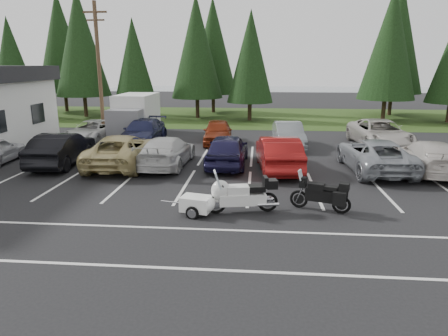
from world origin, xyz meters
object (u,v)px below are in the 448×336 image
car_far_2 (218,132)px  adventure_motorcycle (320,191)px  utility_pole (99,69)px  car_near_6 (374,155)px  car_far_3 (288,135)px  box_truck (133,116)px  car_far_4 (380,133)px  car_near_1 (62,149)px  car_near_3 (167,151)px  car_near_2 (122,150)px  car_near_7 (429,157)px  cargo_trailer (196,206)px  car_far_1 (143,132)px  car_far_0 (93,131)px  car_near_5 (278,153)px  car_near_4 (227,150)px  touring_motorcycle (242,192)px

car_far_2 → adventure_motorcycle: (4.81, -11.90, -0.05)m
utility_pole → car_near_6: bearing=-25.3°
adventure_motorcycle → car_far_3: bearing=110.6°
box_truck → car_far_4: bearing=-7.7°
car_near_1 → car_near_3: size_ratio=0.98×
car_near_1 → car_near_2: (3.11, 0.06, -0.04)m
car_near_7 → cargo_trailer: 12.03m
car_near_3 → car_near_7: (12.64, -0.12, 0.01)m
car_far_1 → car_near_6: bearing=-23.0°
car_near_1 → car_far_0: size_ratio=1.02×
car_near_3 → car_far_3: bearing=-137.9°
car_near_3 → cargo_trailer: size_ratio=3.54×
car_near_7 → car_far_3: (-6.22, 5.47, 0.00)m
utility_pole → car_near_5: (11.82, -8.05, -3.86)m
car_near_2 → car_near_6: car_near_2 is taller
utility_pole → car_far_2: (8.23, -1.60, -3.94)m
car_far_1 → adventure_motorcycle: (9.54, -11.22, -0.07)m
utility_pole → car_far_3: utility_pole is taller
car_near_4 → car_far_0: car_near_4 is taller
car_near_3 → car_far_4: size_ratio=0.87×
box_truck → car_near_5: box_truck is taller
car_near_2 → car_far_1: bearing=-86.9°
utility_pole → car_near_6: 18.57m
car_far_0 → car_far_2: (8.38, -0.05, 0.07)m
car_near_2 → car_near_1: bearing=-1.2°
car_near_2 → car_near_7: bearing=177.9°
car_near_6 → touring_motorcycle: (-6.08, -6.17, -0.01)m
car_near_1 → car_near_7: bearing=176.8°
box_truck → touring_motorcycle: 16.68m
car_far_4 → touring_motorcycle: (-8.03, -12.24, -0.06)m
car_near_5 → box_truck: bearing=-46.5°
utility_pole → car_near_7: (18.92, -7.82, -3.94)m
adventure_motorcycle → car_near_2: bearing=166.9°
box_truck → adventure_motorcycle: box_truck is taller
car_near_3 → car_far_0: 8.90m
car_far_1 → touring_motorcycle: 13.52m
car_near_6 → car_near_7: (2.51, -0.06, -0.02)m
car_far_1 → utility_pole: bearing=147.1°
utility_pole → car_far_1: (3.49, -2.27, -3.91)m
car_far_2 → adventure_motorcycle: bearing=-72.5°
touring_motorcycle → car_near_4: bearing=88.0°
car_far_4 → adventure_motorcycle: car_far_4 is taller
utility_pole → car_far_3: bearing=-10.5°
car_far_4 → touring_motorcycle: car_far_4 is taller
car_near_4 → car_near_6: car_near_4 is taller
car_far_0 → adventure_motorcycle: adventure_motorcycle is taller
car_near_6 → car_far_0: size_ratio=1.14×
car_near_6 → car_far_4: 6.37m
box_truck → cargo_trailer: (6.79, -14.80, -1.11)m
box_truck → car_near_1: box_truck is taller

